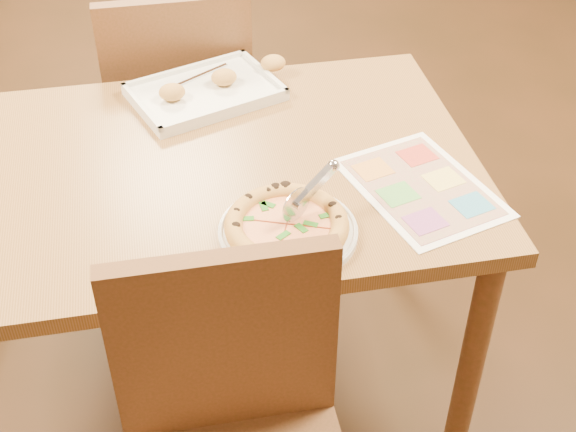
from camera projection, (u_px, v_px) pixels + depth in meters
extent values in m
plane|color=#311B0D|center=(214.00, 370.00, 2.30)|extent=(7.00, 7.00, 0.00)
cube|color=olive|center=(196.00, 174.00, 1.85)|extent=(1.30, 0.85, 0.04)
cylinder|color=brown|center=(472.00, 359.00, 1.89)|extent=(0.06, 0.06, 0.68)
cylinder|color=brown|center=(386.00, 177.00, 2.44)|extent=(0.06, 0.06, 0.68)
cube|color=brown|center=(225.00, 346.00, 1.48)|extent=(0.42, 0.04, 0.45)
cube|color=brown|center=(179.00, 108.00, 2.54)|extent=(0.42, 0.42, 0.04)
cube|color=brown|center=(178.00, 75.00, 2.25)|extent=(0.42, 0.04, 0.45)
cylinder|color=silver|center=(288.00, 232.00, 1.65)|extent=(0.38, 0.38, 0.02)
cylinder|color=gold|center=(287.00, 228.00, 1.64)|extent=(0.25, 0.25, 0.01)
cylinder|color=#DCB777|center=(287.00, 225.00, 1.63)|extent=(0.21, 0.21, 0.01)
torus|color=gold|center=(287.00, 225.00, 1.63)|extent=(0.26, 0.26, 0.04)
cylinder|color=silver|center=(296.00, 205.00, 1.62)|extent=(0.07, 0.05, 0.08)
cube|color=silver|center=(315.00, 185.00, 1.63)|extent=(0.10, 0.08, 0.06)
cube|color=silver|center=(205.00, 94.00, 2.07)|extent=(0.42, 0.36, 0.02)
cube|color=silver|center=(205.00, 89.00, 2.06)|extent=(0.16, 0.10, 0.00)
ellipsoid|color=#D0954A|center=(172.00, 92.00, 2.01)|extent=(0.07, 0.05, 0.04)
ellipsoid|color=#D0954A|center=(224.00, 77.00, 2.07)|extent=(0.07, 0.05, 0.04)
ellipsoid|color=#D0954A|center=(273.00, 63.00, 2.13)|extent=(0.07, 0.05, 0.04)
cube|color=white|center=(421.00, 187.00, 1.77)|extent=(0.35, 0.42, 0.00)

